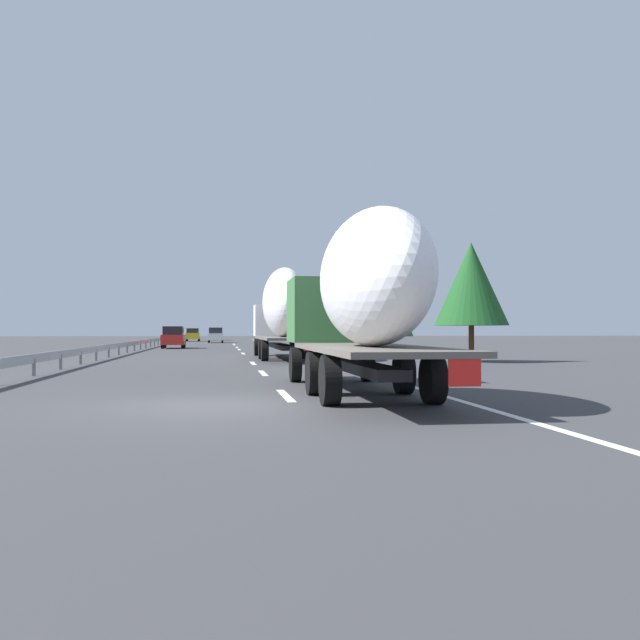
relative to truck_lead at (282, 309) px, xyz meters
name	(u,v)px	position (x,y,z in m)	size (l,w,h in m)	color
ground_plane	(216,350)	(16.62, 3.60, -2.70)	(260.00, 260.00, 0.00)	#38383A
lane_stripe_0	(286,395)	(-21.38, 1.80, -2.70)	(3.20, 0.20, 0.01)	white
lane_stripe_1	(263,373)	(-12.56, 1.80, -2.70)	(3.20, 0.20, 0.01)	white
lane_stripe_2	(253,363)	(-4.87, 1.80, -2.70)	(3.20, 0.20, 0.01)	white
lane_stripe_3	(243,353)	(9.05, 1.80, -2.70)	(3.20, 0.20, 0.01)	white
lane_stripe_4	(239,350)	(18.63, 1.80, -2.70)	(3.20, 0.20, 0.01)	white
lane_stripe_5	(237,347)	(25.82, 1.80, -2.70)	(3.20, 0.20, 0.01)	white
lane_stripe_6	(234,345)	(36.93, 1.80, -2.70)	(3.20, 0.20, 0.01)	white
lane_stripe_7	(234,344)	(41.34, 1.80, -2.70)	(3.20, 0.20, 0.01)	white
edge_line_right	(282,348)	(21.62, -1.90, -2.70)	(110.00, 0.20, 0.01)	white
truck_lead	(282,309)	(0.00, 0.00, 0.00)	(14.40, 2.55, 4.85)	silver
truck_trailing	(362,295)	(-21.62, 0.00, -0.30)	(12.16, 2.55, 4.22)	#387038
car_white_van	(216,335)	(49.74, 3.83, -1.76)	(4.20, 1.86, 1.87)	white
car_silver_hatch	(216,334)	(70.37, 3.82, -1.79)	(4.23, 1.83, 1.79)	#ADB2B7
car_red_compact	(174,337)	(23.41, 7.26, -1.76)	(4.53, 1.88, 1.88)	red
car_yellow_coupe	(193,335)	(61.04, 7.01, -1.79)	(4.37, 1.86, 1.81)	gold
road_sign	(294,323)	(23.56, -3.10, -0.51)	(0.10, 0.90, 3.17)	gray
tree_0	(384,289)	(9.39, -7.84, 1.68)	(3.99, 3.99, 7.01)	#472D19
tree_1	(361,301)	(22.31, -8.91, 1.44)	(3.98, 3.98, 7.02)	#472D19
tree_2	(471,284)	(-4.81, -8.92, 1.14)	(3.65, 3.65, 5.90)	#472D19
tree_3	(382,300)	(1.74, -5.94, 0.60)	(3.65, 3.65, 5.42)	#472D19
tree_4	(317,306)	(41.52, -7.65, 1.61)	(2.50, 2.50, 7.16)	#472D19
tree_5	(322,310)	(44.23, -8.65, 1.22)	(3.80, 3.80, 5.90)	#472D19
guardrail_median	(141,342)	(19.62, 9.60, -2.13)	(94.00, 0.10, 0.76)	#9EA0A5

